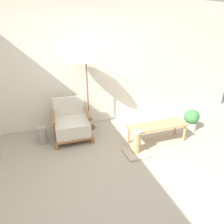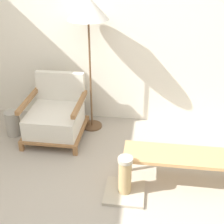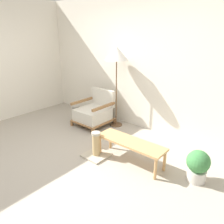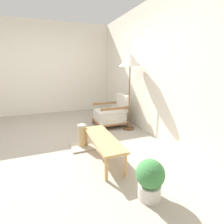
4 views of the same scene
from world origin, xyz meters
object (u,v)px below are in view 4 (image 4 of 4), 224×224
at_px(armchair, 111,114).
at_px(vase, 103,113).
at_px(coffee_table, 103,140).
at_px(potted_plant, 150,178).
at_px(scratching_post, 82,140).
at_px(floor_lamp, 130,62).

xyz_separation_m(armchair, vase, (-0.56, -0.04, -0.12)).
height_order(armchair, coffee_table, armchair).
height_order(coffee_table, potted_plant, potted_plant).
bearing_deg(vase, scratching_post, -30.26).
distance_m(floor_lamp, vase, 1.69).
relative_size(vase, potted_plant, 0.71).
xyz_separation_m(coffee_table, scratching_post, (-0.53, -0.22, -0.18)).
bearing_deg(armchair, coffee_table, -25.47).
bearing_deg(potted_plant, coffee_table, -167.71).
xyz_separation_m(floor_lamp, vase, (-0.97, -0.32, -1.35)).
distance_m(floor_lamp, potted_plant, 2.56).
xyz_separation_m(vase, scratching_post, (1.53, -0.89, -0.02)).
relative_size(coffee_table, potted_plant, 2.45).
distance_m(coffee_table, potted_plant, 1.01).
relative_size(armchair, floor_lamp, 0.45).
relative_size(armchair, vase, 2.32).
bearing_deg(vase, floor_lamp, 18.47).
bearing_deg(armchair, scratching_post, -44.06).
bearing_deg(potted_plant, floor_lamp, 159.38).
height_order(armchair, scratching_post, armchair).
bearing_deg(scratching_post, potted_plant, 16.00).
xyz_separation_m(armchair, coffee_table, (1.50, -0.72, 0.03)).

